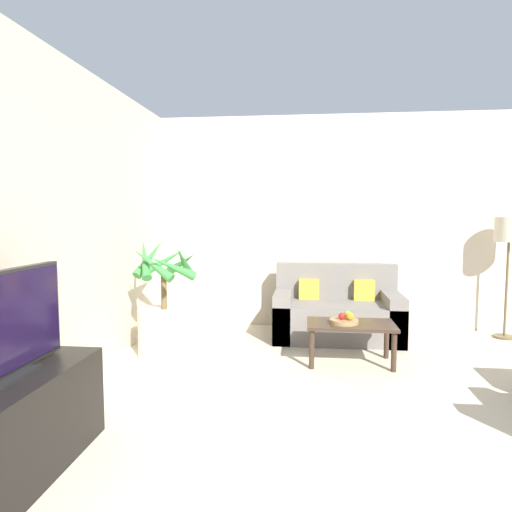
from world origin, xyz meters
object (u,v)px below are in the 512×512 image
Objects in this scene: sofa_loveseat at (337,314)px; television at (6,324)px; floor_lamp at (509,236)px; potted_palm at (165,317)px; tv_console at (11,428)px; apple_red at (342,316)px; coffee_table at (351,329)px; fruit_bowl at (344,321)px; orange_fruit at (350,316)px; apple_green at (348,314)px.

television is at bearing -122.13° from sofa_loveseat.
potted_palm is at bearing -164.13° from floor_lamp.
television is at bearing 0.00° from tv_console.
tv_console reaches higher than apple_red.
coffee_table is at bearing -148.87° from floor_lamp.
potted_palm is 4.01m from floor_lamp.
coffee_table is 0.11m from fruit_bowl.
apple_red is (-0.02, -0.01, 0.05)m from fruit_bowl.
television reaches higher than sofa_loveseat.
apple_red is at bearing -157.38° from coffee_table.
floor_lamp is at bearing 31.13° from coffee_table.
orange_fruit is (1.87, -0.12, 0.09)m from potted_palm.
potted_palm is 4.43× the size of fruit_bowl.
television is 0.66× the size of sofa_loveseat.
orange_fruit is at bearing -86.40° from sofa_loveseat.
floor_lamp is at bearing 30.77° from apple_red.
coffee_table is at bearing 19.98° from fruit_bowl.
potted_palm is 1.82m from fruit_bowl.
television is at bearing -133.42° from orange_fruit.
sofa_loveseat is at bearing 57.87° from television.
apple_green is at bearing -0.86° from potted_palm.
tv_console is 5.22m from floor_lamp.
potted_palm is at bearing 177.92° from coffee_table.
sofa_loveseat is 0.93m from coffee_table.
orange_fruit is (0.08, -0.02, 0.00)m from apple_red.
apple_red is 0.08m from orange_fruit.
potted_palm is 1.45× the size of coffee_table.
apple_red is (-0.09, -0.04, 0.14)m from coffee_table.
tv_console is at bearing -132.93° from coffee_table.
floor_lamp reaches higher than fruit_bowl.
orange_fruit is at bearing 46.58° from television.
tv_console reaches higher than fruit_bowl.
television reaches higher than apple_red.
television is 2.95m from fruit_bowl.
apple_green is (-1.92, -1.10, -0.73)m from floor_lamp.
television reaches higher than coffee_table.
tv_console is 0.82× the size of sofa_loveseat.
apple_red is at bearing -90.85° from sofa_loveseat.
apple_red is (1.79, -0.11, 0.08)m from potted_palm.
floor_lamp is 2.33m from apple_green.
orange_fruit is at bearing -147.85° from floor_lamp.
orange_fruit reaches higher than apple_green.
apple_red is at bearing 47.92° from television.
floor_lamp is (3.92, 3.33, 0.92)m from tv_console.
apple_red is (1.94, 2.15, 0.19)m from tv_console.
apple_green is at bearing 123.93° from coffee_table.
orange_fruit is (0.06, -0.98, 0.19)m from sofa_loveseat.
potted_palm is 16.32× the size of orange_fruit.
apple_green is at bearing 51.17° from apple_red.
coffee_table is 11.27× the size of orange_fruit.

